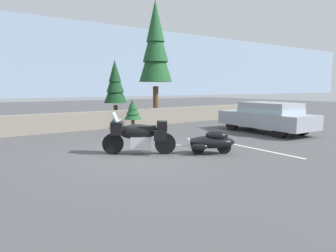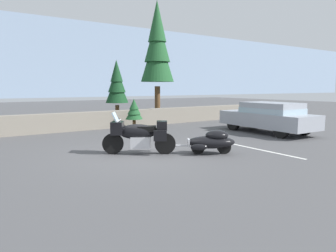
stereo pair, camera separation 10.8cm
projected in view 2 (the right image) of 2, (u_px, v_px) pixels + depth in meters
ground_plane at (143, 154)px, 9.61m from camera, size 80.00×80.00×0.00m
stone_guard_wall at (71, 122)px, 14.64m from camera, size 24.00×0.62×0.94m
touring_motorcycle at (139, 135)px, 9.57m from camera, size 2.00×1.50×1.33m
car_shaped_trailer at (211, 141)px, 9.60m from camera, size 2.03×1.53×0.76m
sedan_at_right_edge at (269, 116)px, 14.03m from camera, size 1.98×4.56×1.41m
pine_tree_tall at (157, 46)px, 19.22m from camera, size 2.11×2.11×7.51m
pine_tree_secondary at (117, 84)px, 17.68m from camera, size 1.32×1.32×3.68m
pine_sapling_near at (134, 110)px, 15.36m from camera, size 0.87×0.87×1.52m
parking_stripe_marker at (257, 149)px, 10.38m from camera, size 0.12×3.60×0.01m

